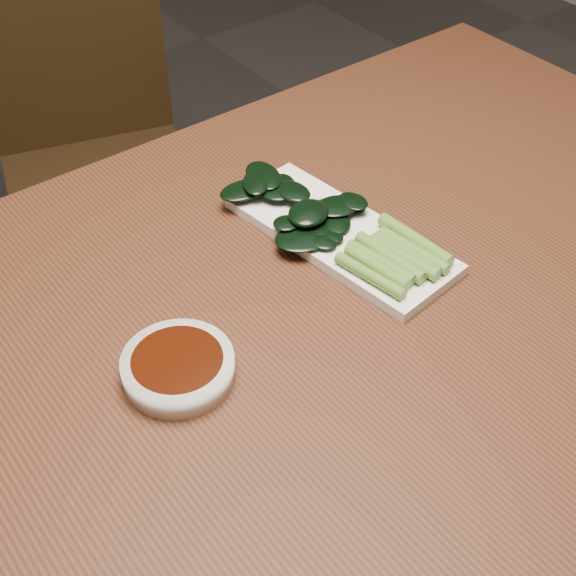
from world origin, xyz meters
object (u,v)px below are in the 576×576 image
at_px(chair_far, 94,146).
at_px(gai_lan, 335,225).
at_px(serving_plate, 340,235).
at_px(sauce_bowl, 178,367).
at_px(table, 293,351).

distance_m(chair_far, gai_lan, 0.82).
bearing_deg(serving_plate, gai_lan, 152.89).
distance_m(sauce_bowl, serving_plate, 0.29).
bearing_deg(sauce_bowl, table, 3.19).
height_order(table, serving_plate, serving_plate).
height_order(chair_far, gai_lan, chair_far).
relative_size(table, serving_plate, 4.49).
bearing_deg(sauce_bowl, gai_lan, 15.33).
xyz_separation_m(chair_far, gai_lan, (-0.02, -0.77, 0.29)).
distance_m(table, gai_lan, 0.16).
xyz_separation_m(chair_far, serving_plate, (-0.01, -0.78, 0.27)).
bearing_deg(serving_plate, table, -153.05).
bearing_deg(gai_lan, chair_far, 88.40).
height_order(sauce_bowl, serving_plate, sauce_bowl).
distance_m(chair_far, serving_plate, 0.82).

